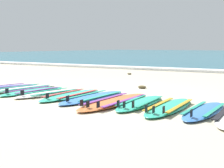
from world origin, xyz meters
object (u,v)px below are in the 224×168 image
surfboard_5 (93,97)px  surfboard_9 (204,111)px  surfboard_4 (71,95)px  surfboard_1 (20,89)px  surfboard_7 (140,103)px  surfboard_0 (3,88)px  surfboard_2 (33,91)px  surfboard_8 (169,107)px  surfboard_6 (115,101)px  surfboard_3 (50,93)px

surfboard_5 → surfboard_9: (2.41, -0.22, 0.00)m
surfboard_4 → surfboard_5: bearing=-0.2°
surfboard_1 → surfboard_7: same height
surfboard_0 → surfboard_1: bearing=3.5°
surfboard_2 → surfboard_8: 3.55m
surfboard_4 → surfboard_5: size_ratio=0.95×
surfboard_6 → surfboard_9: same height
surfboard_4 → surfboard_3: bearing=-178.0°
surfboard_7 → surfboard_8: (0.63, -0.11, -0.00)m
surfboard_3 → surfboard_9: size_ratio=1.04×
surfboard_2 → surfboard_6: size_ratio=0.80×
surfboard_4 → surfboard_7: 1.74m
surfboard_4 → surfboard_9: (2.99, -0.22, 0.00)m
surfboard_4 → surfboard_6: bearing=-9.8°
surfboard_1 → surfboard_8: bearing=-4.7°
surfboard_0 → surfboard_6: bearing=-5.0°
surfboard_2 → surfboard_9: bearing=-3.3°
surfboard_5 → surfboard_7: size_ratio=1.11×
surfboard_1 → surfboard_5: size_ratio=1.01×
surfboard_1 → surfboard_7: size_ratio=1.12×
surfboard_4 → surfboard_0: bearing=177.6°
surfboard_6 → surfboard_0: bearing=175.0°
surfboard_0 → surfboard_2: bearing=-4.1°
surfboard_2 → surfboard_0: bearing=175.9°
surfboard_1 → surfboard_4: 1.74m
surfboard_8 → surfboard_2: bearing=176.5°
surfboard_0 → surfboard_4: same height
surfboard_7 → surfboard_0: bearing=177.3°
surfboard_1 → surfboard_3: bearing=-7.7°
surfboard_9 → surfboard_1: bearing=175.7°
surfboard_1 → surfboard_9: 4.75m
surfboard_1 → surfboard_8: same height
surfboard_3 → surfboard_6: bearing=-6.0°
surfboard_2 → surfboard_4: bearing=-0.7°
surfboard_0 → surfboard_8: bearing=-3.7°
surfboard_8 → surfboard_1: bearing=175.3°
surfboard_0 → surfboard_7: 4.06m
surfboard_0 → surfboard_8: same height
surfboard_2 → surfboard_9: (4.17, -0.24, 0.00)m
surfboard_0 → surfboard_8: size_ratio=0.98×
surfboard_1 → surfboard_5: bearing=-3.3°
surfboard_8 → surfboard_9: (0.63, -0.02, -0.00)m
surfboard_6 → surfboard_1: bearing=173.3°
surfboard_5 → surfboard_6: size_ratio=0.92×
surfboard_8 → surfboard_9: size_ratio=1.10×
surfboard_5 → surfboard_4: bearing=179.8°
surfboard_7 → surfboard_8: bearing=-9.9°
surfboard_5 → surfboard_1: bearing=176.7°
surfboard_1 → surfboard_7: bearing=-3.7°
surfboard_1 → surfboard_3: size_ratio=1.14×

